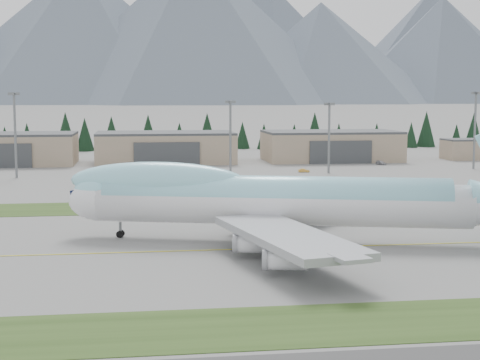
{
  "coord_description": "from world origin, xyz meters",
  "views": [
    {
      "loc": [
        -24.21,
        -109.59,
        23.42
      ],
      "look_at": [
        -5.86,
        23.53,
        8.0
      ],
      "focal_mm": 55.0,
      "sensor_mm": 36.0,
      "label": 1
    }
  ],
  "objects": [
    {
      "name": "grass_strip_far",
      "position": [
        0.0,
        45.0,
        0.0
      ],
      "size": [
        400.0,
        18.0,
        0.08
      ],
      "primitive_type": "cube",
      "color": "#2A4418",
      "rests_on": "ground"
    },
    {
      "name": "conifer_belt",
      "position": [
        1.79,
        212.62,
        7.12
      ],
      "size": [
        268.65,
        15.69,
        16.68
      ],
      "color": "black",
      "rests_on": "ground"
    },
    {
      "name": "boeing_747_freighter",
      "position": [
        -2.5,
        5.51,
        6.87
      ],
      "size": [
        79.17,
        65.93,
        20.84
      ],
      "rotation": [
        0.0,
        0.0,
        -0.27
      ],
      "color": "white",
      "rests_on": "ground"
    },
    {
      "name": "service_vehicle_a",
      "position": [
        -27.4,
        136.07,
        0.0
      ],
      "size": [
        3.24,
        4.21,
        1.34
      ],
      "primitive_type": "imported",
      "rotation": [
        0.0,
        0.0,
        0.49
      ],
      "color": "silver",
      "rests_on": "ground"
    },
    {
      "name": "mountain_ridge_front",
      "position": [
        26.75,
        2207.93,
        223.67
      ],
      "size": [
        4274.68,
        1207.33,
        504.85
      ],
      "color": "#4F596A",
      "rests_on": "ground"
    },
    {
      "name": "ground",
      "position": [
        0.0,
        0.0,
        0.0
      ],
      "size": [
        7000.0,
        7000.0,
        0.0
      ],
      "primitive_type": "plane",
      "color": "#60605E",
      "rests_on": "ground"
    },
    {
      "name": "hangar_right",
      "position": [
        45.0,
        149.9,
        5.39
      ],
      "size": [
        48.0,
        26.6,
        10.8
      ],
      "color": "tan",
      "rests_on": "ground"
    },
    {
      "name": "taxiway_line_main",
      "position": [
        0.0,
        0.0,
        0.0
      ],
      "size": [
        400.0,
        0.4,
        0.02
      ],
      "primitive_type": "cube",
      "color": "gold",
      "rests_on": "ground"
    },
    {
      "name": "floodlight_masts",
      "position": [
        11.38,
        110.21,
        16.28
      ],
      "size": [
        196.24,
        10.43,
        24.69
      ],
      "color": "slate",
      "rests_on": "ground"
    },
    {
      "name": "service_vehicle_c",
      "position": [
        57.81,
        131.84,
        0.0
      ],
      "size": [
        3.1,
        4.87,
        1.31
      ],
      "primitive_type": "imported",
      "rotation": [
        0.0,
        0.0,
        0.3
      ],
      "color": "#9D9DA2",
      "rests_on": "ground"
    },
    {
      "name": "mountain_ridge_rear",
      "position": [
        278.02,
        2900.0,
        246.49
      ],
      "size": [
        4449.84,
        1011.44,
        505.72
      ],
      "color": "#4F596A",
      "rests_on": "ground"
    },
    {
      "name": "service_vehicle_b",
      "position": [
        25.97,
        110.39,
        0.0
      ],
      "size": [
        3.55,
        1.49,
        1.14
      ],
      "primitive_type": "imported",
      "rotation": [
        0.0,
        0.0,
        1.49
      ],
      "color": "gold",
      "rests_on": "ground"
    },
    {
      "name": "hangar_center",
      "position": [
        -15.0,
        149.9,
        5.39
      ],
      "size": [
        48.0,
        26.6,
        10.8
      ],
      "color": "tan",
      "rests_on": "ground"
    },
    {
      "name": "grass_strip_near",
      "position": [
        0.0,
        -38.0,
        0.0
      ],
      "size": [
        400.0,
        14.0,
        0.08
      ],
      "primitive_type": "cube",
      "color": "#2A4418",
      "rests_on": "ground"
    },
    {
      "name": "control_shed",
      "position": [
        95.0,
        148.0,
        3.8
      ],
      "size": [
        14.0,
        12.0,
        7.6
      ],
      "color": "tan",
      "rests_on": "ground"
    },
    {
      "name": "hangar_left",
      "position": [
        -70.0,
        149.9,
        5.39
      ],
      "size": [
        48.0,
        26.6,
        10.8
      ],
      "color": "tan",
      "rests_on": "ground"
    }
  ]
}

